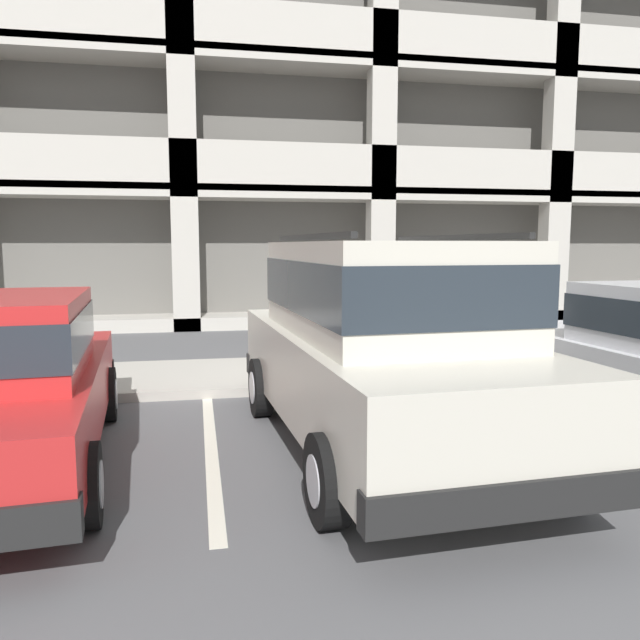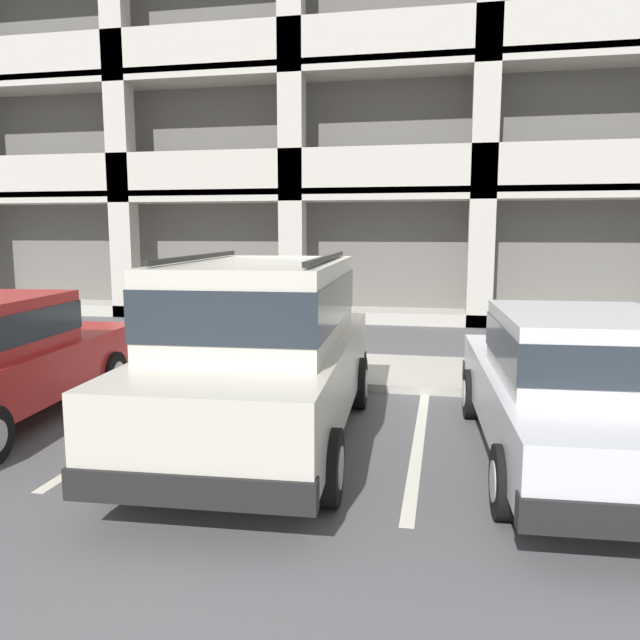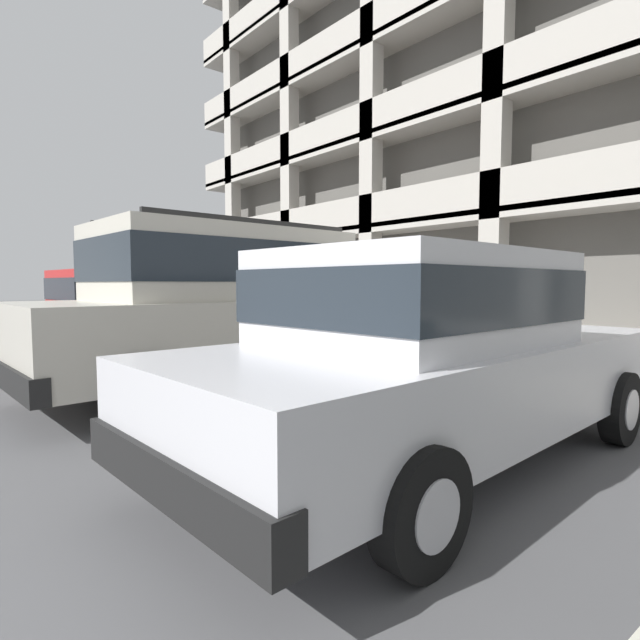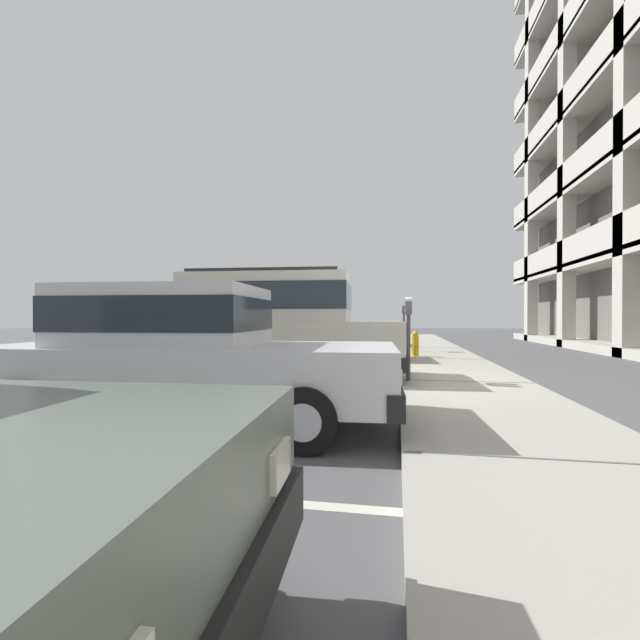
{
  "view_description": "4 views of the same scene",
  "coord_description": "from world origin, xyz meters",
  "views": [
    {
      "loc": [
        -1.72,
        -7.65,
        1.94
      ],
      "look_at": [
        -0.4,
        -1.02,
        1.13
      ],
      "focal_mm": 35.0,
      "sensor_mm": 36.0,
      "label": 1
    },
    {
      "loc": [
        1.87,
        -8.4,
        2.3
      ],
      "look_at": [
        0.31,
        -0.77,
        1.17
      ],
      "focal_mm": 35.0,
      "sensor_mm": 36.0,
      "label": 2
    },
    {
      "loc": [
        5.41,
        -5.1,
        1.32
      ],
      "look_at": [
        0.02,
        -0.69,
        0.81
      ],
      "focal_mm": 28.0,
      "sensor_mm": 36.0,
      "label": 3
    },
    {
      "loc": [
        7.51,
        0.17,
        1.21
      ],
      "look_at": [
        0.24,
        -1.15,
        1.15
      ],
      "focal_mm": 24.0,
      "sensor_mm": 36.0,
      "label": 4
    }
  ],
  "objects": [
    {
      "name": "ground_plane",
      "position": [
        0.0,
        0.0,
        -0.05
      ],
      "size": [
        80.0,
        80.0,
        0.1
      ],
      "color": "#565659"
    },
    {
      "name": "sidewalk",
      "position": [
        0.0,
        1.3,
        0.06
      ],
      "size": [
        40.0,
        2.2,
        0.12
      ],
      "color": "#ADA89E",
      "rests_on": "ground_plane"
    },
    {
      "name": "parking_stall_lines",
      "position": [
        1.61,
        -1.4,
        0.0
      ],
      "size": [
        13.03,
        4.8,
        0.01
      ],
      "color": "silver",
      "rests_on": "ground_plane"
    },
    {
      "name": "silver_suv",
      "position": [
        -0.04,
        -2.12,
        1.09
      ],
      "size": [
        2.2,
        4.88,
        2.03
      ],
      "rotation": [
        0.0,
        0.0,
        0.06
      ],
      "color": "beige",
      "rests_on": "ground_plane"
    },
    {
      "name": "red_sedan",
      "position": [
        -3.41,
        -2.13,
        0.82
      ],
      "size": [
        2.1,
        4.61,
        1.54
      ],
      "rotation": [
        0.0,
        0.0,
        0.08
      ],
      "color": "red",
      "rests_on": "ground_plane"
    },
    {
      "name": "dark_hatchback",
      "position": [
        3.11,
        -2.16,
        0.82
      ],
      "size": [
        2.02,
        4.57,
        1.54
      ],
      "rotation": [
        0.0,
        0.0,
        0.06
      ],
      "color": "silver",
      "rests_on": "ground_plane"
    },
    {
      "name": "parking_meter_near",
      "position": [
        0.09,
        0.35,
        1.18
      ],
      "size": [
        0.35,
        0.12,
        1.42
      ],
      "color": "#47474C",
      "rests_on": "sidewalk"
    },
    {
      "name": "parking_meter_far",
      "position": [
        -6.37,
        0.37,
        1.23
      ],
      "size": [
        0.35,
        0.12,
        1.49
      ],
      "color": "#47474C",
      "rests_on": "sidewalk"
    },
    {
      "name": "parking_garage",
      "position": [
        -1.94,
        12.02,
        9.03
      ],
      "size": [
        32.0,
        10.0,
        19.25
      ],
      "color": "#64625C",
      "rests_on": "ground_plane"
    },
    {
      "name": "fire_hydrant",
      "position": [
        -4.53,
        0.65,
        0.46
      ],
      "size": [
        0.3,
        0.3,
        0.7
      ],
      "color": "gold",
      "rests_on": "sidewalk"
    }
  ]
}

